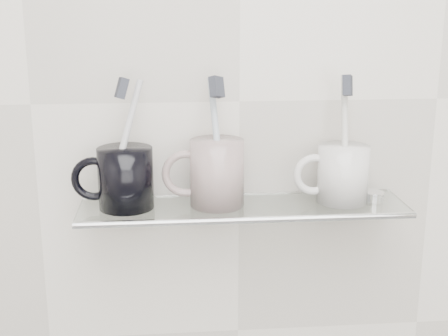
{
  "coord_description": "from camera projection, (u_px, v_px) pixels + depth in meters",
  "views": [
    {
      "loc": [
        -0.11,
        0.14,
        1.41
      ],
      "look_at": [
        -0.03,
        1.04,
        1.16
      ],
      "focal_mm": 50.0,
      "sensor_mm": 36.0,
      "label": 1
    }
  ],
  "objects": [
    {
      "name": "wall_back",
      "position": [
        240.0,
        101.0,
        0.97
      ],
      "size": [
        2.5,
        0.0,
        2.5
      ],
      "primitive_type": "plane",
      "rotation": [
        1.57,
        0.0,
        0.0
      ],
      "color": "silver",
      "rests_on": "ground"
    },
    {
      "name": "bracket_right",
      "position": [
        367.0,
        201.0,
        1.02
      ],
      "size": [
        0.02,
        0.03,
        0.02
      ],
      "primitive_type": "cylinder",
      "rotation": [
        1.57,
        0.0,
        0.0
      ],
      "color": "silver",
      "rests_on": "wall_back"
    },
    {
      "name": "bristles_right",
      "position": [
        348.0,
        85.0,
        0.92
      ],
      "size": [
        0.02,
        0.03,
        0.03
      ],
      "primitive_type": "cube",
      "rotation": [
        -0.21,
        -0.09,
        -0.43
      ],
      "color": "#2D313A",
      "rests_on": "toothbrush_right"
    },
    {
      "name": "shelf_glass",
      "position": [
        243.0,
        207.0,
        0.96
      ],
      "size": [
        0.5,
        0.12,
        0.01
      ],
      "primitive_type": "cube",
      "color": "silver",
      "rests_on": "wall_back"
    },
    {
      "name": "shelf_rail",
      "position": [
        248.0,
        220.0,
        0.9
      ],
      "size": [
        0.5,
        0.01,
        0.01
      ],
      "primitive_type": "cylinder",
      "rotation": [
        0.0,
        1.57,
        0.0
      ],
      "color": "silver",
      "rests_on": "shelf_glass"
    },
    {
      "name": "bristles_center",
      "position": [
        217.0,
        87.0,
        0.91
      ],
      "size": [
        0.03,
        0.03,
        0.04
      ],
      "primitive_type": "cube",
      "rotation": [
        -0.23,
        -0.27,
        -0.64
      ],
      "color": "#2D313A",
      "rests_on": "toothbrush_center"
    },
    {
      "name": "mug_left",
      "position": [
        126.0,
        178.0,
        0.93
      ],
      "size": [
        0.1,
        0.1,
        0.09
      ],
      "primitive_type": "cylinder",
      "rotation": [
        0.0,
        0.0,
        -0.28
      ],
      "color": "black",
      "rests_on": "shelf_glass"
    },
    {
      "name": "chrome_cap",
      "position": [
        373.0,
        196.0,
        0.98
      ],
      "size": [
        0.03,
        0.03,
        0.01
      ],
      "primitive_type": "cylinder",
      "color": "silver",
      "rests_on": "shelf_glass"
    },
    {
      "name": "toothbrush_right",
      "position": [
        345.0,
        138.0,
        0.95
      ],
      "size": [
        0.01,
        0.06,
        0.19
      ],
      "primitive_type": "cylinder",
      "rotation": [
        -0.21,
        -0.09,
        -0.43
      ],
      "color": "beige",
      "rests_on": "mug_right"
    },
    {
      "name": "mug_center_handle",
      "position": [
        186.0,
        174.0,
        0.94
      ],
      "size": [
        0.07,
        0.01,
        0.07
      ],
      "primitive_type": "torus",
      "rotation": [
        1.57,
        0.0,
        0.0
      ],
      "color": "silver",
      "rests_on": "mug_center"
    },
    {
      "name": "mug_center",
      "position": [
        217.0,
        173.0,
        0.94
      ],
      "size": [
        0.11,
        0.11,
        0.1
      ],
      "primitive_type": "cylinder",
      "rotation": [
        0.0,
        0.0,
        0.42
      ],
      "color": "silver",
      "rests_on": "shelf_glass"
    },
    {
      "name": "mug_left_handle",
      "position": [
        94.0,
        179.0,
        0.93
      ],
      "size": [
        0.07,
        0.01,
        0.07
      ],
      "primitive_type": "torus",
      "rotation": [
        1.57,
        0.0,
        0.0
      ],
      "color": "black",
      "rests_on": "mug_left"
    },
    {
      "name": "toothbrush_center",
      "position": [
        217.0,
        141.0,
        0.93
      ],
      "size": [
        0.03,
        0.08,
        0.18
      ],
      "primitive_type": "cylinder",
      "rotation": [
        -0.23,
        -0.27,
        -0.64
      ],
      "color": "#9EB6C6",
      "rests_on": "mug_center"
    },
    {
      "name": "mug_right",
      "position": [
        343.0,
        174.0,
        0.96
      ],
      "size": [
        0.09,
        0.09,
        0.09
      ],
      "primitive_type": "cylinder",
      "rotation": [
        0.0,
        0.0,
        0.13
      ],
      "color": "white",
      "rests_on": "shelf_glass"
    },
    {
      "name": "bristles_left",
      "position": [
        122.0,
        88.0,
        0.9
      ],
      "size": [
        0.02,
        0.03,
        0.03
      ],
      "primitive_type": "cube",
      "rotation": [
        -0.12,
        0.31,
        0.22
      ],
      "color": "#2D313A",
      "rests_on": "toothbrush_left"
    },
    {
      "name": "mug_right_handle",
      "position": [
        314.0,
        175.0,
        0.96
      ],
      "size": [
        0.07,
        0.01,
        0.07
      ],
      "primitive_type": "torus",
      "rotation": [
        1.57,
        0.0,
        0.0
      ],
      "color": "white",
      "rests_on": "mug_right"
    },
    {
      "name": "toothbrush_left",
      "position": [
        124.0,
        142.0,
        0.92
      ],
      "size": [
        0.06,
        0.05,
        0.18
      ],
      "primitive_type": "cylinder",
      "rotation": [
        -0.12,
        0.31,
        0.22
      ],
      "color": "silver",
      "rests_on": "mug_left"
    },
    {
      "name": "bracket_left",
      "position": [
        108.0,
        208.0,
        0.99
      ],
      "size": [
        0.02,
        0.03,
        0.02
      ],
      "primitive_type": "cylinder",
      "rotation": [
        1.57,
        0.0,
        0.0
      ],
      "color": "silver",
      "rests_on": "wall_back"
    }
  ]
}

